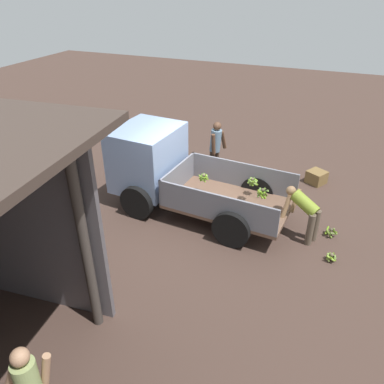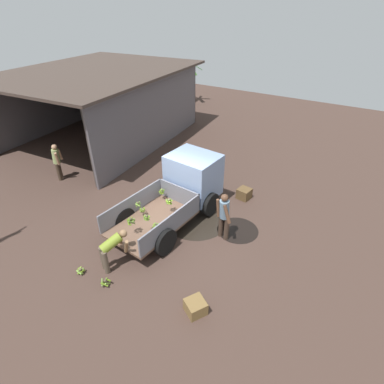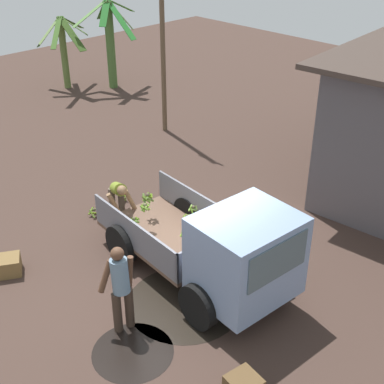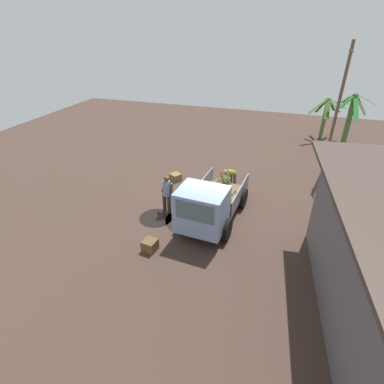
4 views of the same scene
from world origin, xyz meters
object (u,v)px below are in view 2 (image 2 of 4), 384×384
Objects in this scene: banana_bunch_on_ground_0 at (81,270)px; wooden_crate_0 at (196,307)px; wooden_crate_1 at (244,194)px; person_worker_loading at (112,248)px; banana_bunch_on_ground_1 at (105,282)px; cargo_truck at (186,184)px; person_foreground_visitor at (224,214)px; person_bystander_near_shed at (57,160)px.

wooden_crate_0 reaches higher than banana_bunch_on_ground_0.
wooden_crate_1 is (6.01, -2.38, 0.09)m from banana_bunch_on_ground_0.
person_worker_loading is 5.13× the size of banana_bunch_on_ground_0.
person_worker_loading reaches higher than banana_bunch_on_ground_1.
wooden_crate_1 is (5.30, -1.76, -0.51)m from person_worker_loading.
cargo_truck is 2.04m from person_foreground_visitor.
cargo_truck is 19.90× the size of banana_bunch_on_ground_0.
wooden_crate_0 is 5.45m from wooden_crate_1.
banana_bunch_on_ground_1 is at bearing 103.21° from wooden_crate_0.
cargo_truck is 15.16× the size of banana_bunch_on_ground_1.
person_bystander_near_shed is at bearing 89.78° from person_worker_loading.
wooden_crate_0 is (-2.56, -8.38, -0.71)m from person_bystander_near_shed.
person_worker_loading is at bearing 24.04° from banana_bunch_on_ground_1.
wooden_crate_0 is at bearing -169.02° from wooden_crate_1.
wooden_crate_0 is (0.59, -2.51, 0.06)m from banana_bunch_on_ground_1.
person_worker_loading is 2.85m from wooden_crate_0.
banana_bunch_on_ground_1 is 0.63× the size of wooden_crate_1.
banana_bunch_on_ground_0 is 0.49× the size of wooden_crate_0.
person_foreground_visitor reaches higher than wooden_crate_1.
person_foreground_visitor reaches higher than banana_bunch_on_ground_1.
person_foreground_visitor reaches higher than person_bystander_near_shed.
banana_bunch_on_ground_1 is at bearing -131.99° from person_worker_loading.
person_foreground_visitor is 7.69m from person_bystander_near_shed.
person_foreground_visitor is 1.05× the size of person_bystander_near_shed.
cargo_truck is 4.51m from wooden_crate_0.
cargo_truck is at bearing 35.80° from wooden_crate_0.
person_worker_loading is at bearing 161.67° from wooden_crate_1.
banana_bunch_on_ground_1 is (-0.64, -0.29, -0.60)m from person_worker_loading.
person_bystander_near_shed is 5.39× the size of banana_bunch_on_ground_1.
person_bystander_near_shed is 3.42× the size of wooden_crate_1.
cargo_truck is at bearing 1.14° from banana_bunch_on_ground_1.
cargo_truck is 2.49m from wooden_crate_1.
cargo_truck is at bearing -10.96° from banana_bunch_on_ground_0.
wooden_crate_0 reaches higher than banana_bunch_on_ground_1.
banana_bunch_on_ground_0 is at bearing 100.98° from wooden_crate_0.
banana_bunch_on_ground_1 is 6.12m from wooden_crate_1.
cargo_truck is at bearing -99.18° from person_foreground_visitor.
banana_bunch_on_ground_0 is at bearing 173.79° from cargo_truck.
wooden_crate_1 is (5.35, 1.04, 0.02)m from wooden_crate_0.
cargo_truck is 5.88m from person_bystander_near_shed.
wooden_crate_1 is (2.79, -7.34, -0.68)m from person_bystander_near_shed.
person_foreground_visitor reaches higher than wooden_crate_0.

